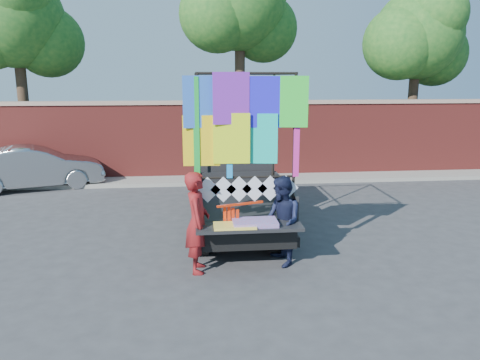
{
  "coord_description": "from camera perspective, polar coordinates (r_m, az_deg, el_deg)",
  "views": [
    {
      "loc": [
        -0.72,
        -8.77,
        3.41
      ],
      "look_at": [
        0.15,
        -0.18,
        1.49
      ],
      "focal_mm": 35.0,
      "sensor_mm": 36.0,
      "label": 1
    }
  ],
  "objects": [
    {
      "name": "streamer_bundle",
      "position": [
        8.32,
        -0.62,
        -4.18
      ],
      "size": [
        0.85,
        0.3,
        0.61
      ],
      "color": "red",
      "rests_on": "ground"
    },
    {
      "name": "tree_right",
      "position": [
        18.84,
        20.99,
        15.85
      ],
      "size": [
        4.2,
        3.3,
        6.62
      ],
      "color": "#38281C",
      "rests_on": "ground"
    },
    {
      "name": "man",
      "position": [
        8.57,
        5.11,
        -5.02
      ],
      "size": [
        0.75,
        0.9,
        1.66
      ],
      "primitive_type": "imported",
      "rotation": [
        0.0,
        0.0,
        -1.41
      ],
      "color": "#161C38",
      "rests_on": "ground"
    },
    {
      "name": "ground",
      "position": [
        9.44,
        -1.04,
        -8.64
      ],
      "size": [
        90.0,
        90.0,
        0.0
      ],
      "primitive_type": "plane",
      "color": "#38383A",
      "rests_on": "ground"
    },
    {
      "name": "brick_wall",
      "position": [
        15.92,
        -3.17,
        5.02
      ],
      "size": [
        30.0,
        0.45,
        2.61
      ],
      "color": "maroon",
      "rests_on": "ground"
    },
    {
      "name": "curb",
      "position": [
        15.45,
        -2.99,
        0.02
      ],
      "size": [
        30.0,
        1.2,
        0.12
      ],
      "primitive_type": "cube",
      "color": "gray",
      "rests_on": "ground"
    },
    {
      "name": "pickup_truck",
      "position": [
        11.16,
        -0.79,
        -0.56
      ],
      "size": [
        2.2,
        5.53,
        3.48
      ],
      "color": "black",
      "rests_on": "ground"
    },
    {
      "name": "tree_mid",
      "position": [
        17.13,
        0.09,
        20.24
      ],
      "size": [
        4.2,
        3.3,
        7.73
      ],
      "color": "#38281C",
      "rests_on": "ground"
    },
    {
      "name": "tree_left",
      "position": [
        17.92,
        -25.69,
        16.84
      ],
      "size": [
        4.2,
        3.3,
        7.05
      ],
      "color": "#38281C",
      "rests_on": "ground"
    },
    {
      "name": "sedan",
      "position": [
        15.73,
        -23.67,
        1.42
      ],
      "size": [
        4.22,
        2.53,
        1.31
      ],
      "primitive_type": "imported",
      "rotation": [
        0.0,
        0.0,
        1.88
      ],
      "color": "#A2A5A9",
      "rests_on": "ground"
    },
    {
      "name": "woman",
      "position": [
        8.27,
        -5.23,
        -5.15
      ],
      "size": [
        0.45,
        0.67,
        1.81
      ],
      "primitive_type": "imported",
      "rotation": [
        0.0,
        0.0,
        1.55
      ],
      "color": "maroon",
      "rests_on": "ground"
    }
  ]
}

